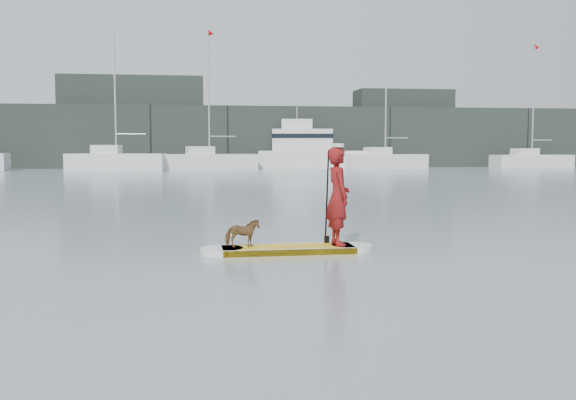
{
  "coord_description": "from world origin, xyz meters",
  "views": [
    {
      "loc": [
        -3.58,
        -12.12,
        1.99
      ],
      "look_at": [
        -1.91,
        -0.2,
        1.0
      ],
      "focal_mm": 40.0,
      "sensor_mm": 36.0,
      "label": 1
    }
  ],
  "objects": [
    {
      "name": "shore_building_west",
      "position": [
        -10.0,
        54.0,
        4.5
      ],
      "size": [
        14.0,
        4.0,
        9.0
      ],
      "primitive_type": "cube",
      "color": "black",
      "rests_on": "ground"
    },
    {
      "name": "paddleboard",
      "position": [
        -1.91,
        -0.2,
        0.06
      ],
      "size": [
        3.3,
        0.85,
        0.12
      ],
      "rotation": [
        0.0,
        0.0,
        0.02
      ],
      "color": "gold",
      "rests_on": "ground"
    },
    {
      "name": "shore_mass",
      "position": [
        0.0,
        53.0,
        3.0
      ],
      "size": [
        90.0,
        6.0,
        6.0
      ],
      "primitive_type": "cube",
      "color": "black",
      "rests_on": "ground"
    },
    {
      "name": "dog",
      "position": [
        -2.78,
        -0.21,
        0.39
      ],
      "size": [
        0.64,
        0.31,
        0.53
      ],
      "primitive_type": "imported",
      "rotation": [
        0.0,
        0.0,
        1.61
      ],
      "color": "brown",
      "rests_on": "paddleboard"
    },
    {
      "name": "sailboat_c",
      "position": [
        -10.53,
        43.91,
        0.86
      ],
      "size": [
        8.34,
        3.52,
        11.64
      ],
      "rotation": [
        0.0,
        0.0,
        -0.1
      ],
      "color": "silver",
      "rests_on": "ground"
    },
    {
      "name": "ground",
      "position": [
        0.0,
        0.0,
        0.0
      ],
      "size": [
        140.0,
        140.0,
        0.0
      ],
      "primitive_type": "plane",
      "color": "slate",
      "rests_on": "ground"
    },
    {
      "name": "white_cap",
      "position": [
        -0.94,
        -0.18,
        2.03
      ],
      "size": [
        0.22,
        0.22,
        0.07
      ],
      "primitive_type": "cylinder",
      "color": "silver",
      "rests_on": "paddler"
    },
    {
      "name": "sailboat_e",
      "position": [
        13.53,
        45.52,
        0.79
      ],
      "size": [
        7.91,
        3.54,
        11.07
      ],
      "rotation": [
        0.0,
        0.0,
        0.14
      ],
      "color": "silver",
      "rests_on": "ground"
    },
    {
      "name": "paddle",
      "position": [
        -1.1,
        0.11,
        0.8
      ],
      "size": [
        0.1,
        0.3,
        2.0
      ],
      "rotation": [
        0.0,
        0.0,
        0.02
      ],
      "color": "black",
      "rests_on": "ground"
    },
    {
      "name": "sailboat_d",
      "position": [
        -2.65,
        45.39,
        0.87
      ],
      "size": [
        8.62,
        3.96,
        12.23
      ],
      "rotation": [
        0.0,
        0.0,
        0.17
      ],
      "color": "silver",
      "rests_on": "ground"
    },
    {
      "name": "sailboat_f",
      "position": [
        28.61,
        46.58,
        0.8
      ],
      "size": [
        8.06,
        2.96,
        11.83
      ],
      "rotation": [
        0.0,
        0.0,
        0.08
      ],
      "color": "silver",
      "rests_on": "ground"
    },
    {
      "name": "shore_building_east",
      "position": [
        18.0,
        54.0,
        4.0
      ],
      "size": [
        10.0,
        4.0,
        8.0
      ],
      "primitive_type": "cube",
      "color": "black",
      "rests_on": "ground"
    },
    {
      "name": "paddler",
      "position": [
        -0.94,
        -0.18,
        1.06
      ],
      "size": [
        0.51,
        0.72,
        1.87
      ],
      "primitive_type": "imported",
      "rotation": [
        0.0,
        0.0,
        1.66
      ],
      "color": "maroon",
      "rests_on": "paddleboard"
    },
    {
      "name": "motor_yacht_a",
      "position": [
        6.69,
        47.45,
        1.71
      ],
      "size": [
        10.48,
        4.54,
        6.08
      ],
      "rotation": [
        0.0,
        0.0,
        -0.14
      ],
      "color": "silver",
      "rests_on": "ground"
    }
  ]
}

